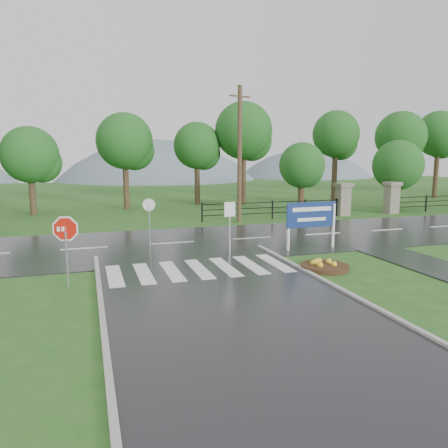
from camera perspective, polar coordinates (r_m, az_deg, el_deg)
name	(u,v)px	position (r m, az deg, el deg)	size (l,w,h in m)	color
ground	(247,319)	(11.48, 3.05, -12.31)	(120.00, 120.00, 0.00)	#27591D
main_road	(173,244)	(20.78, -6.68, -2.59)	(90.00, 8.00, 0.04)	black
walkway	(411,260)	(19.09, 23.20, -4.32)	(2.20, 11.00, 0.04)	#2A2A2D
crosswalk	(199,269)	(16.01, -3.27, -5.86)	(6.50, 2.80, 0.02)	silver
curb_left	(116,444)	(7.32, -13.94, -26.11)	(0.15, 24.00, 0.12)	#A3A39B
pillar_west	(343,199)	(31.09, 15.27, 3.22)	(1.00, 1.00, 2.24)	gray
pillar_east	(392,197)	(33.42, 21.06, 3.33)	(1.00, 1.00, 2.24)	gray
fence_west	(272,208)	(28.65, 6.35, 2.10)	(9.58, 0.08, 1.20)	black
hills	(134,269)	(77.88, -11.66, -5.76)	(102.00, 48.00, 48.00)	slate
treeline	(151,208)	(34.58, -9.46, 2.02)	(83.20, 5.20, 10.00)	#1A541B
stop_sign	(66,235)	(14.43, -19.98, -1.31)	(1.07, 0.24, 2.44)	#939399
estate_billboard	(312,217)	(19.55, 11.36, 0.89)	(2.42, 0.14, 2.12)	silver
flower_bed	(325,266)	(16.52, 12.99, -5.35)	(1.76, 1.76, 0.35)	#332111
reg_sign_small	(230,218)	(18.13, 0.75, 0.82)	(0.49, 0.09, 2.23)	#939399
reg_sign_round	(149,218)	(19.09, -9.74, 0.74)	(0.52, 0.16, 2.31)	#939399
utility_pole_east	(240,154)	(27.05, 2.05, 9.13)	(1.43, 0.52, 8.27)	#473523
entrance_tree_left	(302,166)	(31.03, 10.13, 7.51)	(3.16, 3.16, 5.02)	#3D2B1C
entrance_tree_right	(398,165)	(35.45, 21.76, 7.12)	(3.73, 3.73, 5.24)	#3D2B1C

